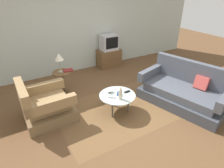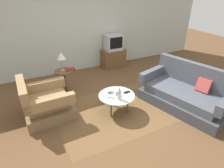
{
  "view_description": "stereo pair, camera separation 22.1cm",
  "coord_description": "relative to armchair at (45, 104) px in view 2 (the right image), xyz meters",
  "views": [
    {
      "loc": [
        -1.86,
        -2.9,
        2.49
      ],
      "look_at": [
        -0.05,
        0.23,
        0.55
      ],
      "focal_mm": 30.28,
      "sensor_mm": 36.0,
      "label": 1
    },
    {
      "loc": [
        -1.66,
        -3.0,
        2.49
      ],
      "look_at": [
        -0.05,
        0.23,
        0.55
      ],
      "focal_mm": 30.28,
      "sensor_mm": 36.0,
      "label": 2
    }
  ],
  "objects": [
    {
      "name": "television",
      "position": [
        2.47,
        1.77,
        0.53
      ],
      "size": [
        0.53,
        0.41,
        0.48
      ],
      "color": "#B7B7BC",
      "rests_on": "tv_stand"
    },
    {
      "name": "back_wall",
      "position": [
        1.45,
        2.09,
        1.06
      ],
      "size": [
        9.0,
        0.12,
        2.7
      ],
      "primitive_type": "cube",
      "color": "#B2BCB2",
      "rests_on": "ground"
    },
    {
      "name": "book",
      "position": [
        0.78,
        0.82,
        0.31
      ],
      "size": [
        0.24,
        0.18,
        0.03
      ],
      "rotation": [
        0.0,
        0.0,
        -0.07
      ],
      "color": "maroon",
      "rests_on": "side_table"
    },
    {
      "name": "couch",
      "position": [
        2.87,
        -1.0,
        0.01
      ],
      "size": [
        1.4,
        2.04,
        0.94
      ],
      "rotation": [
        0.0,
        0.0,
        1.84
      ],
      "color": "#3E424B",
      "rests_on": "ground"
    },
    {
      "name": "tv_remote_dark",
      "position": [
        1.63,
        -0.52,
        0.13
      ],
      "size": [
        0.15,
        0.05,
        0.02
      ],
      "rotation": [
        0.0,
        0.0,
        3.18
      ],
      "color": "black",
      "rests_on": "coffee_table"
    },
    {
      "name": "side_table",
      "position": [
        0.62,
        0.84,
        0.12
      ],
      "size": [
        0.44,
        0.44,
        0.59
      ],
      "color": "brown",
      "rests_on": "ground"
    },
    {
      "name": "bowl",
      "position": [
        1.29,
        -0.33,
        0.15
      ],
      "size": [
        0.14,
        0.14,
        0.06
      ],
      "color": "silver",
      "rests_on": "coffee_table"
    },
    {
      "name": "tv_stand",
      "position": [
        2.47,
        1.78,
        -0.0
      ],
      "size": [
        0.75,
        0.45,
        0.58
      ],
      "color": "brown",
      "rests_on": "ground"
    },
    {
      "name": "vase",
      "position": [
        1.36,
        -0.68,
        0.25
      ],
      "size": [
        0.07,
        0.07,
        0.29
      ],
      "color": "beige",
      "rests_on": "coffee_table"
    },
    {
      "name": "area_rug",
      "position": [
        1.39,
        -0.51,
        -0.29
      ],
      "size": [
        2.52,
        1.81,
        0.0
      ],
      "primitive_type": "cube",
      "color": "brown",
      "rests_on": "ground"
    },
    {
      "name": "coffee_table",
      "position": [
        1.39,
        -0.51,
        0.08
      ],
      "size": [
        0.77,
        0.77,
        0.41
      ],
      "color": "#B2C6C1",
      "rests_on": "ground"
    },
    {
      "name": "tv_remote_silver",
      "position": [
        1.23,
        -0.54,
        0.13
      ],
      "size": [
        0.15,
        0.13,
        0.02
      ],
      "rotation": [
        0.0,
        0.0,
        5.64
      ],
      "color": "#B2B2B7",
      "rests_on": "coffee_table"
    },
    {
      "name": "armchair",
      "position": [
        0.0,
        0.0,
        0.0
      ],
      "size": [
        0.97,
        0.92,
        0.86
      ],
      "rotation": [
        0.0,
        0.0,
        -1.55
      ],
      "color": "brown",
      "rests_on": "ground"
    },
    {
      "name": "mug",
      "position": [
        1.41,
        -0.54,
        0.16
      ],
      "size": [
        0.12,
        0.08,
        0.08
      ],
      "color": "#335184",
      "rests_on": "coffee_table"
    },
    {
      "name": "table_lamp",
      "position": [
        0.61,
        0.84,
        0.66
      ],
      "size": [
        0.21,
        0.21,
        0.47
      ],
      "color": "#9E937A",
      "rests_on": "side_table"
    },
    {
      "name": "ground_plane",
      "position": [
        1.45,
        -0.49,
        -0.29
      ],
      "size": [
        16.0,
        16.0,
        0.0
      ],
      "primitive_type": "plane",
      "color": "brown"
    }
  ]
}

